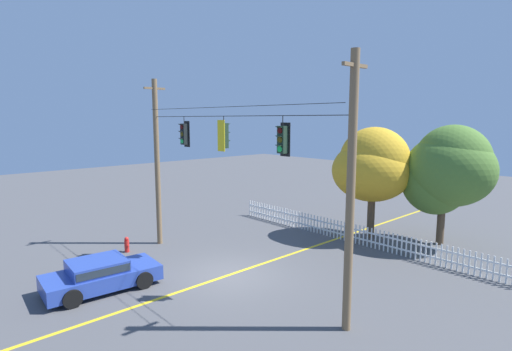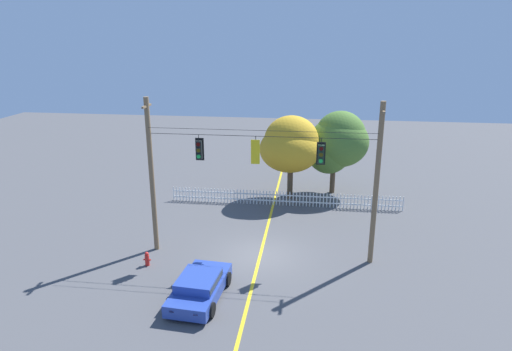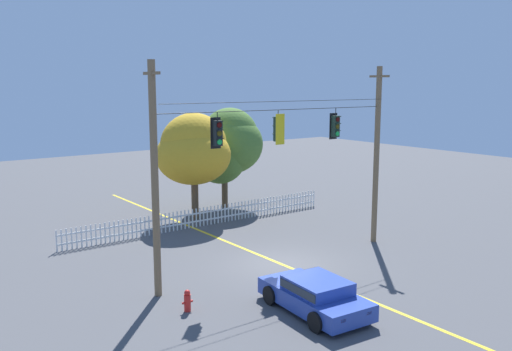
% 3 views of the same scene
% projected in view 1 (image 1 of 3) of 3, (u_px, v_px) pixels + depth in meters
% --- Properties ---
extents(ground, '(80.00, 80.00, 0.00)m').
position_uv_depth(ground, '(229.00, 275.00, 16.03)').
color(ground, '#4C4C4F').
extents(lane_centerline_stripe, '(0.16, 36.00, 0.01)m').
position_uv_depth(lane_centerline_stripe, '(229.00, 275.00, 16.03)').
color(lane_centerline_stripe, gold).
rests_on(lane_centerline_stripe, ground).
extents(signal_support_span, '(11.52, 1.10, 8.18)m').
position_uv_depth(signal_support_span, '(228.00, 173.00, 15.44)').
color(signal_support_span, brown).
rests_on(signal_support_span, ground).
extents(traffic_signal_northbound_primary, '(0.43, 0.38, 1.34)m').
position_uv_depth(traffic_signal_northbound_primary, '(185.00, 134.00, 17.49)').
color(traffic_signal_northbound_primary, black).
extents(traffic_signal_eastbound_side, '(0.43, 0.38, 1.36)m').
position_uv_depth(traffic_signal_eastbound_side, '(224.00, 136.00, 15.40)').
color(traffic_signal_eastbound_side, black).
extents(traffic_signal_westbound_side, '(0.43, 0.38, 1.35)m').
position_uv_depth(traffic_signal_westbound_side, '(283.00, 140.00, 13.11)').
color(traffic_signal_westbound_side, black).
extents(white_picket_fence, '(15.52, 0.06, 0.99)m').
position_uv_depth(white_picket_fence, '(350.00, 233.00, 20.27)').
color(white_picket_fence, white).
rests_on(white_picket_fence, ground).
extents(autumn_maple_near_fence, '(4.15, 3.80, 5.86)m').
position_uv_depth(autumn_maple_near_fence, '(372.00, 166.00, 20.63)').
color(autumn_maple_near_fence, brown).
rests_on(autumn_maple_near_fence, ground).
extents(autumn_maple_mid, '(4.43, 3.70, 6.01)m').
position_uv_depth(autumn_maple_mid, '(446.00, 170.00, 19.34)').
color(autumn_maple_mid, brown).
rests_on(autumn_maple_mid, ground).
extents(parked_car, '(2.26, 4.16, 1.15)m').
position_uv_depth(parked_car, '(101.00, 274.00, 14.61)').
color(parked_car, '#28429E').
rests_on(parked_car, ground).
extents(fire_hydrant, '(0.38, 0.22, 0.74)m').
position_uv_depth(fire_hydrant, '(127.00, 245.00, 18.77)').
color(fire_hydrant, red).
rests_on(fire_hydrant, ground).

